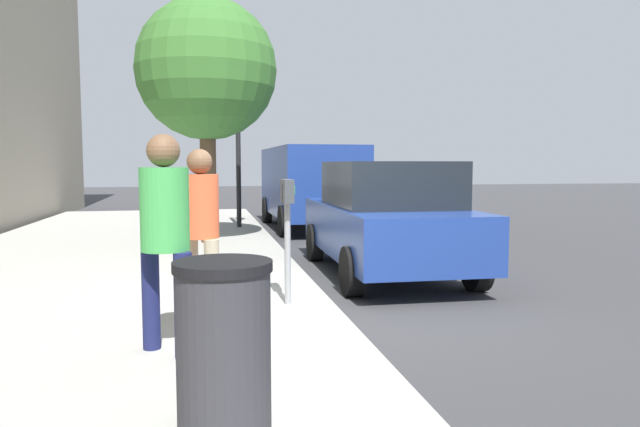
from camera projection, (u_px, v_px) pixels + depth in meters
ground_plane at (329, 310)px, 6.79m from camera, size 80.00×80.00×0.00m
sidewalk_slab at (59, 317)px, 6.20m from camera, size 28.00×6.00×0.15m
parking_meter at (287, 215)px, 6.41m from camera, size 0.36×0.12×1.41m
pedestrian_at_meter at (200, 219)px, 5.86m from camera, size 0.46×0.38×1.73m
pedestrian_bystander at (165, 224)px, 4.71m from camera, size 0.43×0.43×1.82m
parked_sedan_near at (386, 218)px, 8.95m from camera, size 4.44×2.04×1.77m
parked_van_far at (309, 182)px, 15.45m from camera, size 5.22×2.17×2.18m
street_tree at (207, 71)px, 11.37m from camera, size 2.80×2.80×4.86m
traffic_signal at (242, 131)px, 14.34m from camera, size 0.24×0.44×3.60m
trash_bin at (224, 344)px, 3.40m from camera, size 0.59×0.59×1.01m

